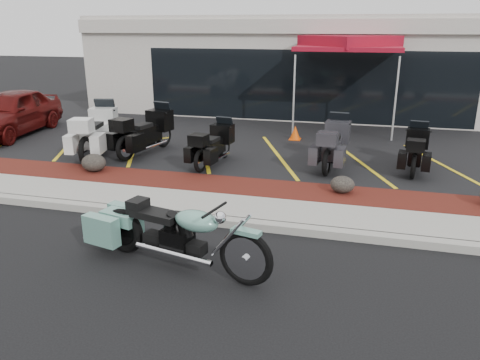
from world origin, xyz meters
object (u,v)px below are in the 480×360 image
(parked_car, at_px, (10,112))
(popup_canopy, at_px, (349,44))
(hero_cruiser, at_px, (246,250))
(traffic_cone, at_px, (295,133))
(touring_white, at_px, (106,123))

(parked_car, distance_m, popup_canopy, 11.56)
(hero_cruiser, height_order, popup_canopy, popup_canopy)
(hero_cruiser, xyz_separation_m, traffic_cone, (-0.56, 8.76, -0.20))
(hero_cruiser, height_order, touring_white, touring_white)
(touring_white, bearing_deg, traffic_cone, -77.31)
(traffic_cone, height_order, popup_canopy, popup_canopy)
(touring_white, relative_size, traffic_cone, 5.68)
(traffic_cone, relative_size, popup_canopy, 0.11)
(traffic_cone, bearing_deg, popup_canopy, 57.65)
(touring_white, height_order, traffic_cone, touring_white)
(touring_white, bearing_deg, hero_cruiser, -149.54)
(touring_white, xyz_separation_m, traffic_cone, (5.27, 2.46, -0.51))
(touring_white, distance_m, traffic_cone, 5.84)
(hero_cruiser, distance_m, popup_canopy, 11.29)
(hero_cruiser, bearing_deg, popup_canopy, 98.78)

